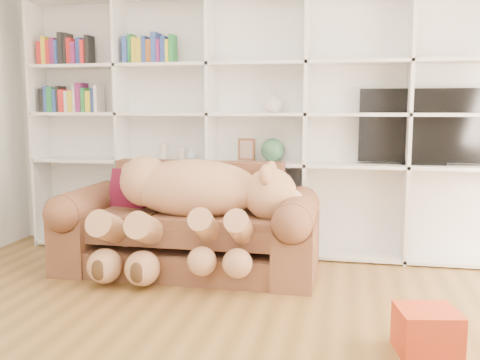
% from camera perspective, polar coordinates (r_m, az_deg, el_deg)
% --- Properties ---
extents(wall_back, '(5.00, 0.02, 2.70)m').
position_cam_1_polar(wall_back, '(5.09, 2.29, 7.62)').
color(wall_back, white).
rests_on(wall_back, floor).
extents(bookshelf, '(4.43, 0.35, 2.40)m').
position_cam_1_polar(bookshelf, '(5.00, -0.70, 7.12)').
color(bookshelf, white).
rests_on(bookshelf, floor).
extents(sofa, '(2.12, 0.91, 0.89)m').
position_cam_1_polar(sofa, '(4.53, -5.39, -5.37)').
color(sofa, brown).
rests_on(sofa, floor).
extents(teddy_bear, '(1.61, 0.87, 0.93)m').
position_cam_1_polar(teddy_bear, '(4.28, -5.13, -2.23)').
color(teddy_bear, tan).
rests_on(teddy_bear, sofa).
extents(throw_pillow, '(0.40, 0.28, 0.38)m').
position_cam_1_polar(throw_pillow, '(4.80, -11.59, -1.11)').
color(throw_pillow, maroon).
rests_on(throw_pillow, sofa).
extents(gift_box, '(0.37, 0.36, 0.26)m').
position_cam_1_polar(gift_box, '(3.25, 19.31, -15.02)').
color(gift_box, '#BC3719').
rests_on(gift_box, floor).
extents(tv, '(1.12, 0.18, 0.66)m').
position_cam_1_polar(tv, '(4.92, 19.08, 5.35)').
color(tv, black).
rests_on(tv, bookshelf).
extents(picture_frame, '(0.16, 0.05, 0.20)m').
position_cam_1_polar(picture_frame, '(4.93, 0.71, 3.29)').
color(picture_frame, brown).
rests_on(picture_frame, bookshelf).
extents(green_vase, '(0.22, 0.22, 0.22)m').
position_cam_1_polar(green_vase, '(4.89, 3.50, 3.21)').
color(green_vase, '#305D40').
rests_on(green_vase, bookshelf).
extents(figurine_tall, '(0.10, 0.10, 0.15)m').
position_cam_1_polar(figurine_tall, '(5.15, -8.22, 2.98)').
color(figurine_tall, beige).
rests_on(figurine_tall, bookshelf).
extents(figurine_short, '(0.08, 0.08, 0.12)m').
position_cam_1_polar(figurine_short, '(5.09, -6.26, 2.80)').
color(figurine_short, beige).
rests_on(figurine_short, bookshelf).
extents(snow_globe, '(0.10, 0.10, 0.10)m').
position_cam_1_polar(snow_globe, '(5.06, -5.16, 2.70)').
color(snow_globe, white).
rests_on(snow_globe, bookshelf).
extents(shelf_vase, '(0.19, 0.19, 0.19)m').
position_cam_1_polar(shelf_vase, '(4.88, 3.53, 8.30)').
color(shelf_vase, silver).
rests_on(shelf_vase, bookshelf).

